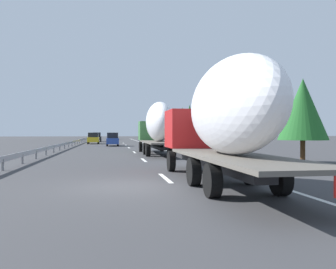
{
  "coord_description": "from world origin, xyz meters",
  "views": [
    {
      "loc": [
        -12.92,
        0.52,
        1.97
      ],
      "look_at": [
        17.08,
        -4.39,
        1.79
      ],
      "focal_mm": 37.52,
      "sensor_mm": 36.0,
      "label": 1
    }
  ],
  "objects": [
    {
      "name": "lane_stripe_4",
      "position": [
        41.92,
        -1.8,
        0.0
      ],
      "size": [
        3.2,
        0.2,
        0.01
      ],
      "primitive_type": "cube",
      "color": "white",
      "rests_on": "ground_plane"
    },
    {
      "name": "road_sign",
      "position": [
        36.32,
        -6.7,
        2.2
      ],
      "size": [
        0.1,
        0.9,
        3.18
      ],
      "color": "gray",
      "rests_on": "ground_plane"
    },
    {
      "name": "car_blue_sedan",
      "position": [
        38.86,
        0.26,
        0.97
      ],
      "size": [
        4.55,
        1.77,
        1.95
      ],
      "color": "#28479E",
      "rests_on": "ground_plane"
    },
    {
      "name": "tree_0",
      "position": [
        65.24,
        -9.55,
        4.47
      ],
      "size": [
        3.54,
        3.54,
        7.17
      ],
      "color": "#472D19",
      "rests_on": "ground_plane"
    },
    {
      "name": "lane_stripe_5",
      "position": [
        52.55,
        -1.8,
        0.0
      ],
      "size": [
        3.2,
        0.2,
        0.01
      ],
      "primitive_type": "cube",
      "color": "white",
      "rests_on": "ground_plane"
    },
    {
      "name": "car_yellow_coupe",
      "position": [
        49.2,
        3.49,
        0.97
      ],
      "size": [
        4.31,
        1.92,
        1.95
      ],
      "color": "gold",
      "rests_on": "ground_plane"
    },
    {
      "name": "truck_trailing",
      "position": [
        -0.22,
        -3.6,
        2.57
      ],
      "size": [
        13.52,
        2.55,
        4.54
      ],
      "color": "#B21919",
      "rests_on": "ground_plane"
    },
    {
      "name": "lane_stripe_3",
      "position": [
        32.53,
        -1.8,
        0.0
      ],
      "size": [
        3.2,
        0.2,
        0.01
      ],
      "primitive_type": "cube",
      "color": "white",
      "rests_on": "ground_plane"
    },
    {
      "name": "ground_plane",
      "position": [
        40.0,
        0.0,
        0.0
      ],
      "size": [
        260.0,
        260.0,
        0.0
      ],
      "primitive_type": "plane",
      "color": "#38383A"
    },
    {
      "name": "lane_stripe_2",
      "position": [
        22.03,
        -1.8,
        0.0
      ],
      "size": [
        3.2,
        0.2,
        0.01
      ],
      "primitive_type": "cube",
      "color": "white",
      "rests_on": "ground_plane"
    },
    {
      "name": "tree_2",
      "position": [
        73.5,
        -13.2,
        3.08
      ],
      "size": [
        3.59,
        3.59,
        4.93
      ],
      "color": "#472D19",
      "rests_on": "ground_plane"
    },
    {
      "name": "lane_stripe_0",
      "position": [
        2.0,
        -1.8,
        0.0
      ],
      "size": [
        3.2,
        0.2,
        0.01
      ],
      "primitive_type": "cube",
      "color": "white",
      "rests_on": "ground_plane"
    },
    {
      "name": "edge_line_right",
      "position": [
        45.0,
        -5.5,
        0.0
      ],
      "size": [
        110.0,
        0.2,
        0.01
      ],
      "primitive_type": "cube",
      "color": "white",
      "rests_on": "ground_plane"
    },
    {
      "name": "car_black_suv",
      "position": [
        63.47,
        3.45,
        0.98
      ],
      "size": [
        4.78,
        1.86,
        1.97
      ],
      "color": "black",
      "rests_on": "ground_plane"
    },
    {
      "name": "tree_5",
      "position": [
        48.67,
        -13.5,
        4.3
      ],
      "size": [
        2.79,
        2.79,
        6.97
      ],
      "color": "#472D19",
      "rests_on": "ground_plane"
    },
    {
      "name": "tree_3",
      "position": [
        8.12,
        -11.79,
        3.47
      ],
      "size": [
        3.19,
        3.19,
        5.49
      ],
      "color": "#472D19",
      "rests_on": "ground_plane"
    },
    {
      "name": "guardrail_median",
      "position": [
        43.0,
        6.0,
        0.58
      ],
      "size": [
        94.0,
        0.1,
        0.76
      ],
      "color": "#9EA0A5",
      "rests_on": "ground_plane"
    },
    {
      "name": "tree_1",
      "position": [
        42.06,
        -10.84,
        3.76
      ],
      "size": [
        3.3,
        3.3,
        6.0
      ],
      "color": "#472D19",
      "rests_on": "ground_plane"
    },
    {
      "name": "truck_lead",
      "position": [
        18.14,
        -3.6,
        2.55
      ],
      "size": [
        13.31,
        2.55,
        4.59
      ],
      "color": "#387038",
      "rests_on": "ground_plane"
    },
    {
      "name": "tree_4",
      "position": [
        48.84,
        -11.01,
        3.81
      ],
      "size": [
        3.63,
        3.63,
        5.64
      ],
      "color": "#472D19",
      "rests_on": "ground_plane"
    },
    {
      "name": "car_white_van",
      "position": [
        91.34,
        0.01,
        0.95
      ],
      "size": [
        4.11,
        1.76,
        1.89
      ],
      "color": "white",
      "rests_on": "ground_plane"
    },
    {
      "name": "lane_stripe_1",
      "position": [
        11.99,
        -1.8,
        0.0
      ],
      "size": [
        3.2,
        0.2,
        0.01
      ],
      "primitive_type": "cube",
      "color": "white",
      "rests_on": "ground_plane"
    }
  ]
}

